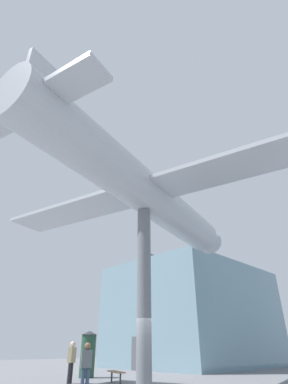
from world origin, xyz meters
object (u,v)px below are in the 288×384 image
suspended_airplane (148,195)px  plaza_bench (116,373)px  info_kiosk (88,353)px  support_pylon_central (144,291)px  visitor_second (72,358)px  visitor_person (86,363)px

suspended_airplane → plaza_bench: suspended_airplane is taller
suspended_airplane → info_kiosk: size_ratio=7.01×
support_pylon_central → info_kiosk: bearing=159.8°
suspended_airplane → visitor_second: size_ratio=9.42×
info_kiosk → support_pylon_central: bearing=-20.2°
suspended_airplane → plaza_bench: size_ratio=9.86×
visitor_person → plaza_bench: (-1.81, 3.05, -0.53)m
support_pylon_central → plaza_bench: support_pylon_central is taller
info_kiosk → plaza_bench: bearing=-12.2°
visitor_second → info_kiosk: 3.16m
support_pylon_central → plaza_bench: 5.35m
suspended_airplane → support_pylon_central: bearing=-90.0°
visitor_second → info_kiosk: (-2.05, 2.40, 0.19)m
visitor_second → visitor_person: bearing=-138.0°
plaza_bench → support_pylon_central: bearing=-26.7°
suspended_airplane → info_kiosk: (-7.29, 2.39, -6.85)m
visitor_person → info_kiosk: 6.53m
support_pylon_central → info_kiosk: 8.19m
visitor_person → plaza_bench: visitor_person is taller
visitor_second → plaza_bench: size_ratio=1.05×
support_pylon_central → suspended_airplane: suspended_airplane is taller
plaza_bench → info_kiosk: (-3.48, 0.75, 0.79)m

